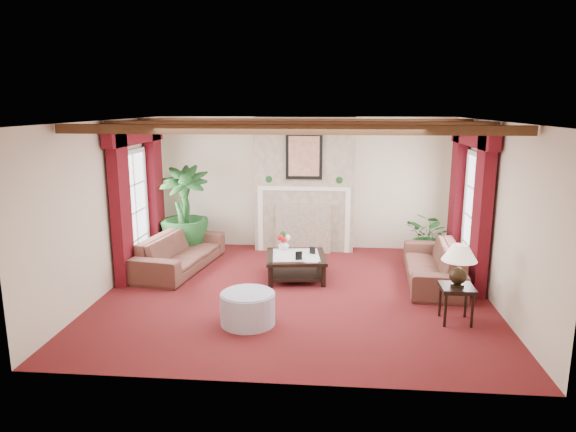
# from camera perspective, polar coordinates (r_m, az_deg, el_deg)

# --- Properties ---
(floor) EXTENTS (6.00, 6.00, 0.00)m
(floor) POSITION_cam_1_polar(r_m,az_deg,el_deg) (8.29, 0.78, -8.49)
(floor) COLOR #400B13
(floor) RESTS_ON ground
(ceiling) EXTENTS (6.00, 6.00, 0.00)m
(ceiling) POSITION_cam_1_polar(r_m,az_deg,el_deg) (7.76, 0.84, 10.51)
(ceiling) COLOR white
(ceiling) RESTS_ON floor
(back_wall) EXTENTS (6.00, 0.02, 2.70)m
(back_wall) POSITION_cam_1_polar(r_m,az_deg,el_deg) (10.62, 1.90, 3.67)
(back_wall) COLOR beige
(back_wall) RESTS_ON ground
(left_wall) EXTENTS (0.02, 5.50, 2.70)m
(left_wall) POSITION_cam_1_polar(r_m,az_deg,el_deg) (8.66, -19.41, 1.00)
(left_wall) COLOR beige
(left_wall) RESTS_ON ground
(right_wall) EXTENTS (0.02, 5.50, 2.70)m
(right_wall) POSITION_cam_1_polar(r_m,az_deg,el_deg) (8.26, 22.04, 0.28)
(right_wall) COLOR beige
(right_wall) RESTS_ON ground
(ceiling_beams) EXTENTS (6.00, 3.00, 0.12)m
(ceiling_beams) POSITION_cam_1_polar(r_m,az_deg,el_deg) (7.76, 0.84, 10.07)
(ceiling_beams) COLOR #3A1F12
(ceiling_beams) RESTS_ON ceiling
(fireplace) EXTENTS (2.00, 0.52, 2.70)m
(fireplace) POSITION_cam_1_polar(r_m,az_deg,el_deg) (10.30, 1.89, 10.94)
(fireplace) COLOR tan
(fireplace) RESTS_ON ground
(french_door_left) EXTENTS (0.10, 1.10, 2.16)m
(french_door_left) POSITION_cam_1_polar(r_m,az_deg,el_deg) (9.45, -17.10, 6.83)
(french_door_left) COLOR white
(french_door_left) RESTS_ON ground
(french_door_right) EXTENTS (0.10, 1.10, 2.16)m
(french_door_right) POSITION_cam_1_polar(r_m,az_deg,el_deg) (9.09, 20.45, 6.41)
(french_door_right) COLOR white
(french_door_right) RESTS_ON ground
(curtains_left) EXTENTS (0.20, 2.40, 2.55)m
(curtains_left) POSITION_cam_1_polar(r_m,az_deg,el_deg) (9.39, -16.63, 9.40)
(curtains_left) COLOR #4A090F
(curtains_left) RESTS_ON ground
(curtains_right) EXTENTS (0.20, 2.40, 2.55)m
(curtains_right) POSITION_cam_1_polar(r_m,az_deg,el_deg) (9.04, 19.97, 9.09)
(curtains_right) COLOR #4A090F
(curtains_right) RESTS_ON ground
(sofa_left) EXTENTS (2.44, 1.35, 0.87)m
(sofa_left) POSITION_cam_1_polar(r_m,az_deg,el_deg) (9.53, -11.89, -3.22)
(sofa_left) COLOR #330D16
(sofa_left) RESTS_ON ground
(sofa_right) EXTENTS (2.25, 0.95, 0.84)m
(sofa_right) POSITION_cam_1_polar(r_m,az_deg,el_deg) (8.97, 15.85, -4.51)
(sofa_right) COLOR #330D16
(sofa_right) RESTS_ON ground
(potted_palm) EXTENTS (1.14, 1.85, 0.99)m
(potted_palm) POSITION_cam_1_polar(r_m,az_deg,el_deg) (10.41, -11.39, -1.55)
(potted_palm) COLOR black
(potted_palm) RESTS_ON ground
(small_plant) EXTENTS (1.81, 1.81, 0.75)m
(small_plant) POSITION_cam_1_polar(r_m,az_deg,el_deg) (10.13, 15.46, -2.84)
(small_plant) COLOR black
(small_plant) RESTS_ON ground
(coffee_table) EXTENTS (1.11, 1.11, 0.41)m
(coffee_table) POSITION_cam_1_polar(r_m,az_deg,el_deg) (8.88, 0.88, -5.66)
(coffee_table) COLOR black
(coffee_table) RESTS_ON ground
(side_table) EXTENTS (0.52, 0.52, 0.52)m
(side_table) POSITION_cam_1_polar(r_m,az_deg,el_deg) (7.51, 18.16, -9.27)
(side_table) COLOR black
(side_table) RESTS_ON ground
(ottoman) EXTENTS (0.75, 0.75, 0.44)m
(ottoman) POSITION_cam_1_polar(r_m,az_deg,el_deg) (7.13, -4.48, -10.21)
(ottoman) COLOR #958FA2
(ottoman) RESTS_ON ground
(table_lamp) EXTENTS (0.47, 0.47, 0.60)m
(table_lamp) POSITION_cam_1_polar(r_m,az_deg,el_deg) (7.33, 18.45, -5.18)
(table_lamp) COLOR black
(table_lamp) RESTS_ON side_table
(flower_vase) EXTENTS (0.33, 0.33, 0.19)m
(flower_vase) POSITION_cam_1_polar(r_m,az_deg,el_deg) (9.11, -0.49, -3.23)
(flower_vase) COLOR silver
(flower_vase) RESTS_ON coffee_table
(book) EXTENTS (0.23, 0.05, 0.32)m
(book) POSITION_cam_1_polar(r_m,az_deg,el_deg) (8.49, 1.92, -3.95)
(book) COLOR black
(book) RESTS_ON coffee_table
(photo_frame_a) EXTENTS (0.12, 0.06, 0.15)m
(photo_frame_a) POSITION_cam_1_polar(r_m,az_deg,el_deg) (8.51, 1.20, -4.46)
(photo_frame_a) COLOR black
(photo_frame_a) RESTS_ON coffee_table
(photo_frame_b) EXTENTS (0.10, 0.06, 0.13)m
(photo_frame_b) POSITION_cam_1_polar(r_m,az_deg,el_deg) (8.86, 2.73, -3.87)
(photo_frame_b) COLOR black
(photo_frame_b) RESTS_ON coffee_table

